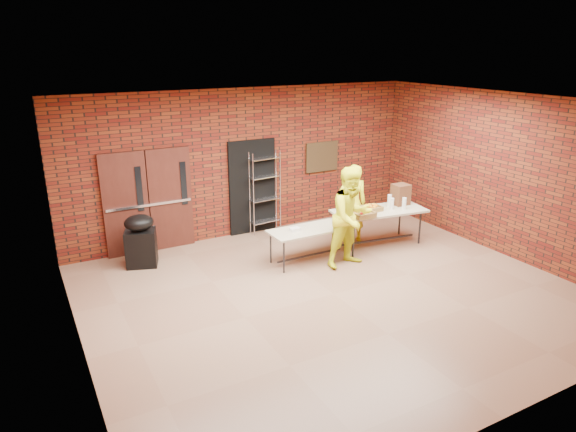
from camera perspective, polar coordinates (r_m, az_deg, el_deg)
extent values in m
cube|color=#8D664C|center=(8.90, 5.09, -8.75)|extent=(8.00, 7.00, 0.04)
cube|color=silver|center=(7.96, 5.77, 12.47)|extent=(8.00, 7.00, 0.04)
cube|color=maroon|center=(11.27, -4.64, 5.93)|extent=(8.00, 0.04, 3.20)
cube|color=maroon|center=(5.92, 24.91, -7.79)|extent=(8.00, 0.04, 3.20)
cube|color=maroon|center=(6.99, -23.18, -3.54)|extent=(0.04, 7.00, 3.20)
cube|color=maroon|center=(10.98, 23.16, 4.15)|extent=(0.04, 7.00, 3.20)
cube|color=#471D14|center=(10.57, -17.59, 1.18)|extent=(0.88, 0.08, 2.10)
cube|color=#471D14|center=(10.76, -12.91, 1.89)|extent=(0.88, 0.08, 2.10)
cube|color=black|center=(10.50, -16.20, 2.90)|extent=(0.12, 0.02, 0.90)
cube|color=black|center=(10.71, -11.52, 3.57)|extent=(0.12, 0.02, 0.90)
cube|color=silver|center=(10.62, -15.13, 1.20)|extent=(1.70, 0.04, 0.05)
cube|color=black|center=(11.39, -3.99, 3.23)|extent=(1.10, 0.06, 2.10)
cube|color=#3E2C18|center=(12.10, 3.79, 6.59)|extent=(0.85, 0.04, 0.70)
cube|color=#B9AE8D|center=(9.93, 2.47, -1.50)|extent=(1.63, 0.69, 0.04)
cube|color=#2A2A2F|center=(10.13, 2.43, -4.38)|extent=(1.44, 0.05, 0.03)
cylinder|color=#2A2A2F|center=(9.94, -1.94, -3.52)|extent=(0.03, 0.03, 0.63)
cylinder|color=#2A2A2F|center=(10.62, 5.03, -2.11)|extent=(0.03, 0.03, 0.63)
cylinder|color=#2A2A2F|center=(9.50, -0.46, -4.60)|extent=(0.03, 0.03, 0.63)
cylinder|color=#2A2A2F|center=(10.21, 6.71, -3.04)|extent=(0.03, 0.03, 0.63)
cube|color=#B9AE8D|center=(10.78, 10.08, 0.57)|extent=(2.03, 1.06, 0.04)
cube|color=#2A2A2F|center=(10.99, 9.90, -2.64)|extent=(1.71, 0.28, 0.03)
cylinder|color=#2A2A2F|center=(10.66, 5.25, -1.68)|extent=(0.04, 0.04, 0.75)
cylinder|color=#2A2A2F|center=(11.67, 12.31, -0.24)|extent=(0.04, 0.04, 0.75)
cylinder|color=#2A2A2F|center=(10.17, 7.27, -2.78)|extent=(0.04, 0.04, 0.75)
cylinder|color=#2A2A2F|center=(11.22, 14.45, -1.17)|extent=(0.04, 0.04, 0.75)
cube|color=#A98344|center=(10.29, 7.22, 0.15)|extent=(0.40, 0.31, 0.06)
cube|color=#A98344|center=(10.68, 9.24, 0.74)|extent=(0.40, 0.31, 0.06)
cube|color=#A98344|center=(10.28, 8.35, 0.09)|extent=(0.43, 0.33, 0.07)
cylinder|color=#144E1F|center=(10.24, 5.94, -0.81)|extent=(0.36, 0.36, 0.01)
cube|color=white|center=(9.77, 0.77, -1.50)|extent=(0.19, 0.13, 0.06)
cube|color=brown|center=(11.18, 12.40, 2.36)|extent=(0.33, 0.30, 0.44)
cylinder|color=white|center=(10.83, 11.48, 1.35)|extent=(0.08, 0.08, 0.24)
cylinder|color=white|center=(10.87, 12.78, 1.36)|extent=(0.08, 0.08, 0.25)
cylinder|color=white|center=(10.99, 11.21, 1.68)|extent=(0.09, 0.09, 0.26)
cube|color=black|center=(10.20, -15.99, -3.43)|extent=(0.68, 0.62, 0.71)
ellipsoid|color=black|center=(10.03, -16.24, -0.72)|extent=(0.67, 0.62, 0.31)
imported|color=#F2F51B|center=(10.98, 7.16, 1.42)|extent=(0.72, 0.59, 1.69)
imported|color=#F2F51B|center=(9.70, 7.06, -0.13)|extent=(1.01, 0.82, 1.93)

